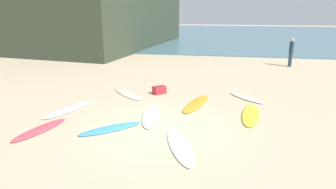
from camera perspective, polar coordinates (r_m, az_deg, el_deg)
The scene contains 13 objects.
ground_plane at distance 9.80m, azimuth -1.57°, elevation -6.39°, with size 120.00×120.00×0.00m, color #C6B28E.
ocean_water at distance 44.25m, azimuth 8.04°, elevation 11.30°, with size 120.00×40.00×0.08m, color slate.
surfboard_0 at distance 13.53m, azimuth -7.66°, elevation 0.07°, with size 0.51×2.27×0.06m, color beige.
surfboard_1 at distance 11.27m, azimuth 15.42°, elevation -3.71°, with size 0.59×2.50×0.07m, color yellow.
surfboard_2 at distance 12.13m, azimuth 5.41°, elevation -1.72°, with size 0.59×2.55×0.08m, color orange.
surfboard_3 at distance 8.57m, azimuth 2.23°, elevation -9.65°, with size 0.57×2.54×0.06m, color silver.
surfboard_4 at distance 10.78m, azimuth -3.29°, elevation -4.04°, with size 0.57×2.44×0.08m, color white.
surfboard_5 at distance 9.85m, azimuth -10.85°, elevation -6.37°, with size 0.53×2.10×0.06m, color #439BDD.
surfboard_6 at distance 10.42m, azimuth -23.13°, elevation -6.12°, with size 0.50×2.13×0.07m, color #D94C5F.
surfboard_7 at distance 12.06m, azimuth -18.23°, elevation -2.63°, with size 0.58×2.49×0.07m, color white.
surfboard_8 at distance 13.31m, azimuth 14.72°, elevation -0.58°, with size 0.52×1.96×0.07m, color #F1ECC4.
beachgoer_near at distance 21.29m, azimuth 22.37°, elevation 7.72°, with size 0.39×0.39×1.85m.
beach_cooler at distance 13.56m, azimuth -1.67°, elevation 0.87°, with size 0.56×0.34×0.35m, color #B2282D.
Camera 1 is at (1.89, -8.84, 3.78)m, focal length 32.07 mm.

